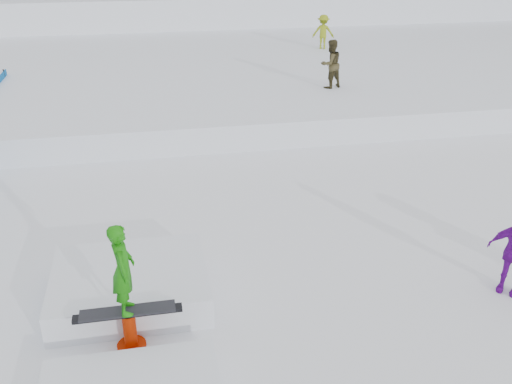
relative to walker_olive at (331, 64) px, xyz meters
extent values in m
plane|color=white|center=(-4.76, -10.48, -1.61)|extent=(120.00, 120.00, 0.00)
cube|color=white|center=(-4.76, 19.52, -0.41)|extent=(60.00, 14.00, 2.40)
cube|color=white|center=(-4.76, 5.52, -1.21)|extent=(50.00, 18.00, 0.80)
cylinder|color=black|center=(-11.26, 3.72, -1.06)|extent=(0.05, 0.05, 1.10)
imported|color=#3C341B|center=(0.00, 0.00, 0.00)|extent=(0.95, 0.85, 1.62)
imported|color=olive|center=(1.82, 6.67, -0.07)|extent=(1.09, 0.86, 1.48)
cube|color=white|center=(-6.76, -10.00, -1.34)|extent=(2.60, 2.20, 0.54)
cylinder|color=#BB2A06|center=(-6.76, -11.30, -1.58)|extent=(0.44, 0.44, 0.06)
cylinder|color=#BB2A06|center=(-6.76, -11.30, -1.31)|extent=(0.20, 0.20, 0.60)
cube|color=black|center=(-6.76, -11.30, -0.98)|extent=(1.60, 0.16, 0.06)
cube|color=black|center=(-6.76, -11.30, -0.94)|extent=(1.40, 0.28, 0.03)
imported|color=#15770A|center=(-6.76, -11.30, -0.21)|extent=(0.34, 0.52, 1.42)
camera|label=1|loc=(-6.24, -18.42, 4.22)|focal=40.00mm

